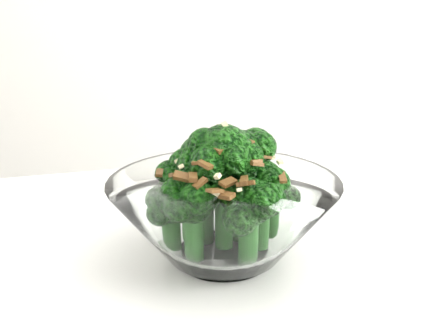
{
  "coord_description": "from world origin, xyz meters",
  "views": [
    {
      "loc": [
        -0.26,
        -0.31,
        0.96
      ],
      "look_at": [
        -0.3,
        0.08,
        0.83
      ],
      "focal_mm": 40.0,
      "sensor_mm": 36.0,
      "label": 1
    }
  ],
  "objects": [
    {
      "name": "broccoli_dish",
      "position": [
        -0.3,
        0.08,
        0.8
      ],
      "size": [
        0.19,
        0.19,
        0.12
      ],
      "color": "white",
      "rests_on": "table"
    }
  ]
}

